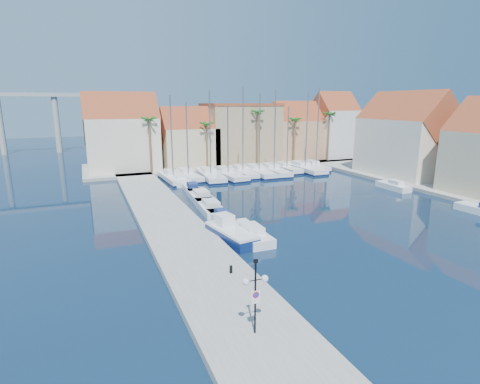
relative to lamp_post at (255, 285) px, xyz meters
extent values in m
plane|color=black|center=(9.06, 6.56, -3.17)|extent=(260.00, 260.00, 0.00)
cube|color=gray|center=(0.06, 20.06, -2.92)|extent=(6.00, 77.00, 0.50)
cube|color=gray|center=(19.06, 54.56, -2.92)|extent=(54.00, 16.00, 0.50)
cube|color=gray|center=(41.06, 21.56, -2.92)|extent=(12.00, 60.00, 0.50)
cylinder|color=black|center=(0.00, 0.01, -0.64)|extent=(0.10, 0.10, 4.07)
cylinder|color=black|center=(-0.25, 0.02, 0.28)|extent=(0.51, 0.07, 0.05)
cylinder|color=black|center=(0.25, -0.01, 0.28)|extent=(0.51, 0.07, 0.05)
sphere|color=white|center=(-0.51, 0.03, 0.28)|extent=(0.37, 0.37, 0.37)
sphere|color=white|center=(0.51, -0.02, 0.28)|extent=(0.37, 0.37, 0.37)
cube|color=black|center=(0.00, 0.01, 1.30)|extent=(0.23, 0.13, 0.16)
cube|color=white|center=(0.00, -0.06, -0.54)|extent=(0.51, 0.05, 0.51)
cylinder|color=red|center=(0.00, -0.08, -0.48)|extent=(0.35, 0.03, 0.35)
cylinder|color=#1933A5|center=(0.00, -0.09, -0.48)|extent=(0.24, 0.02, 0.24)
cube|color=white|center=(0.00, -0.06, -0.89)|extent=(0.41, 0.05, 0.14)
cylinder|color=black|center=(1.40, 6.98, -2.40)|extent=(0.22, 0.22, 0.54)
cube|color=navy|center=(4.18, 13.99, -2.71)|extent=(3.09, 6.47, 0.93)
cube|color=white|center=(4.18, 13.99, -2.14)|extent=(3.09, 6.47, 0.21)
cube|color=white|center=(3.97, 15.21, -1.57)|extent=(1.61, 1.86, 1.14)
cube|color=white|center=(5.98, 14.16, -2.77)|extent=(2.19, 6.75, 0.80)
cube|color=white|center=(5.97, 13.49, -2.07)|extent=(1.52, 2.37, 0.60)
cube|color=white|center=(5.20, 19.69, -2.77)|extent=(1.67, 5.20, 0.80)
cube|color=navy|center=(5.20, 19.17, -2.07)|extent=(1.17, 1.82, 0.60)
cube|color=white|center=(5.38, 23.91, -2.77)|extent=(2.74, 7.19, 0.80)
cube|color=white|center=(5.33, 23.21, -2.07)|extent=(1.75, 2.57, 0.60)
cube|color=white|center=(5.84, 29.17, -2.77)|extent=(2.86, 7.54, 0.80)
cube|color=white|center=(5.79, 28.43, -2.07)|extent=(1.83, 2.70, 0.60)
cube|color=white|center=(6.03, 33.86, -2.77)|extent=(2.29, 5.81, 0.80)
cube|color=navy|center=(5.98, 33.29, -2.07)|extent=(1.43, 2.09, 0.60)
cube|color=white|center=(5.89, 40.42, -2.77)|extent=(2.44, 7.03, 0.80)
cube|color=white|center=(5.87, 39.73, -2.07)|extent=(1.63, 2.49, 0.60)
cube|color=white|center=(5.67, 45.33, -2.77)|extent=(2.48, 6.76, 0.80)
cube|color=white|center=(5.64, 44.67, -2.07)|extent=(1.61, 2.40, 0.60)
cube|color=white|center=(33.06, 24.28, -2.77)|extent=(1.84, 5.43, 0.80)
cube|color=white|center=(33.05, 23.75, -2.07)|extent=(1.25, 1.91, 0.60)
cube|color=white|center=(5.18, 42.07, -2.67)|extent=(3.01, 10.08, 1.00)
cube|color=#0B163A|center=(5.18, 42.07, -2.99)|extent=(3.07, 10.14, 0.28)
cube|color=white|center=(5.14, 43.07, -1.87)|extent=(1.94, 3.07, 0.60)
cylinder|color=slate|center=(5.21, 41.58, 3.93)|extent=(0.20, 0.20, 12.21)
cube|color=white|center=(7.84, 42.95, -2.67)|extent=(3.09, 9.59, 1.00)
cube|color=#0B163A|center=(7.84, 42.95, -2.99)|extent=(3.16, 9.65, 0.28)
cube|color=white|center=(7.78, 43.89, -1.87)|extent=(1.91, 2.94, 0.60)
cylinder|color=slate|center=(7.87, 42.48, 3.44)|extent=(0.20, 0.20, 11.22)
cube|color=white|center=(11.35, 41.86, -2.67)|extent=(3.82, 11.24, 1.00)
cube|color=#0B163A|center=(11.35, 41.86, -2.99)|extent=(3.88, 11.31, 0.28)
cube|color=white|center=(11.45, 42.96, -1.87)|extent=(2.29, 3.47, 0.60)
cylinder|color=slate|center=(11.31, 41.31, 4.30)|extent=(0.20, 0.20, 12.94)
cube|color=white|center=(14.22, 41.76, -2.67)|extent=(3.84, 11.40, 1.00)
cube|color=#0B163A|center=(14.22, 41.76, -2.99)|extent=(3.91, 11.46, 0.28)
cube|color=white|center=(14.12, 42.88, -1.87)|extent=(2.31, 3.52, 0.60)
cylinder|color=slate|center=(14.27, 41.20, 3.05)|extent=(0.20, 0.20, 10.45)
cube|color=white|center=(17.28, 42.49, -2.67)|extent=(3.16, 10.15, 1.00)
cube|color=#0B163A|center=(17.28, 42.49, -2.99)|extent=(3.22, 10.22, 0.28)
cube|color=white|center=(17.33, 43.49, -1.87)|extent=(1.99, 3.10, 0.60)
cylinder|color=slate|center=(17.25, 41.99, 4.67)|extent=(0.20, 0.20, 13.68)
cube|color=white|center=(20.04, 42.02, -2.67)|extent=(2.85, 10.94, 1.00)
cube|color=#0B163A|center=(20.04, 42.02, -2.99)|extent=(2.91, 11.00, 0.28)
cube|color=white|center=(20.04, 43.11, -1.87)|extent=(1.99, 3.28, 0.60)
cylinder|color=slate|center=(20.04, 41.47, 4.09)|extent=(0.20, 0.20, 12.54)
cube|color=white|center=(22.90, 41.89, -2.67)|extent=(3.73, 11.02, 1.00)
cube|color=#0B163A|center=(22.90, 41.89, -2.99)|extent=(3.79, 11.09, 0.28)
cube|color=white|center=(22.99, 42.96, -1.87)|extent=(2.24, 3.40, 0.60)
cylinder|color=slate|center=(22.86, 41.35, 4.42)|extent=(0.20, 0.20, 13.19)
cube|color=white|center=(25.95, 42.75, -2.67)|extent=(2.42, 8.57, 1.00)
cube|color=#0B163A|center=(25.95, 42.75, -2.99)|extent=(2.48, 8.63, 0.28)
cube|color=white|center=(25.93, 43.60, -1.87)|extent=(1.61, 2.59, 0.60)
cylinder|color=slate|center=(25.96, 42.33, 3.07)|extent=(0.20, 0.20, 10.49)
cube|color=white|center=(29.20, 41.95, -2.67)|extent=(3.12, 11.54, 1.00)
cube|color=#0B163A|center=(29.20, 41.95, -2.99)|extent=(3.19, 11.60, 0.28)
cube|color=white|center=(29.22, 43.10, -1.87)|extent=(2.13, 3.47, 0.60)
cylinder|color=slate|center=(29.20, 41.37, 4.30)|extent=(0.20, 0.20, 12.96)
cube|color=white|center=(32.08, 42.65, -2.67)|extent=(2.73, 8.27, 1.00)
cube|color=#0B163A|center=(32.08, 42.65, -2.99)|extent=(2.80, 8.34, 0.28)
cube|color=white|center=(32.14, 43.46, -1.87)|extent=(1.66, 2.55, 0.60)
cylinder|color=slate|center=(32.05, 42.24, 4.59)|extent=(0.20, 0.20, 13.52)
cube|color=beige|center=(-0.94, 53.56, 1.83)|extent=(12.00, 9.00, 9.00)
cube|color=brown|center=(-0.94, 53.56, 6.33)|extent=(12.30, 9.00, 9.00)
cube|color=beige|center=(11.06, 53.56, 0.83)|extent=(10.00, 8.00, 7.00)
cube|color=brown|center=(11.06, 53.56, 4.33)|extent=(10.30, 8.00, 8.00)
cube|color=#9A845F|center=(22.06, 54.56, 2.83)|extent=(14.00, 10.00, 11.00)
cube|color=brown|center=(22.06, 54.56, 8.58)|extent=(14.20, 10.20, 0.50)
cube|color=tan|center=(34.06, 53.56, 1.33)|extent=(10.00, 8.00, 8.00)
cube|color=brown|center=(34.06, 53.56, 5.33)|extent=(10.30, 8.00, 8.00)
cube|color=white|center=(43.06, 52.56, 2.33)|extent=(8.00, 8.00, 10.00)
cube|color=brown|center=(43.06, 52.56, 7.33)|extent=(8.30, 8.00, 8.00)
cube|color=beige|center=(41.06, 30.56, 1.83)|extent=(9.00, 14.00, 9.00)
cube|color=brown|center=(41.06, 30.56, 6.33)|extent=(9.00, 14.30, 9.00)
cylinder|color=brown|center=(3.06, 48.56, 1.83)|extent=(0.36, 0.36, 9.00)
sphere|color=#1C621C|center=(3.06, 48.56, 6.18)|extent=(2.60, 2.60, 2.60)
cylinder|color=brown|center=(13.06, 48.56, 1.33)|extent=(0.36, 0.36, 8.00)
sphere|color=#1C621C|center=(13.06, 48.56, 5.18)|extent=(2.60, 2.60, 2.60)
cylinder|color=brown|center=(23.06, 48.56, 2.33)|extent=(0.36, 0.36, 10.00)
sphere|color=#1C621C|center=(23.06, 48.56, 7.18)|extent=(2.60, 2.60, 2.60)
cylinder|color=brown|center=(31.06, 48.56, 1.58)|extent=(0.36, 0.36, 8.50)
sphere|color=#1C621C|center=(31.06, 48.56, 5.68)|extent=(2.60, 2.60, 2.60)
cylinder|color=brown|center=(39.06, 48.56, 2.08)|extent=(0.36, 0.36, 9.50)
sphere|color=#1C621C|center=(39.06, 48.56, 6.68)|extent=(2.60, 2.60, 2.60)
cylinder|color=#9E9E99|center=(-24.94, 88.56, 3.83)|extent=(1.40, 1.40, 14.00)
cylinder|color=#9E9E99|center=(-12.94, 88.56, 3.83)|extent=(1.40, 1.40, 14.00)
camera|label=1|loc=(-7.28, -15.43, 8.84)|focal=28.00mm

